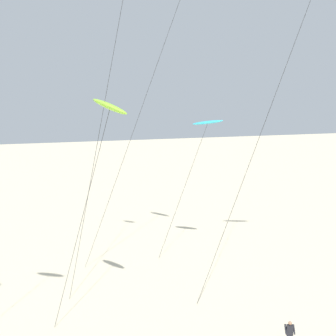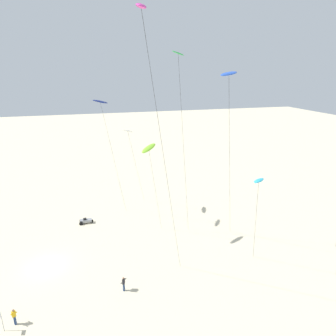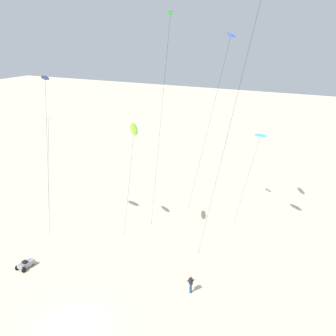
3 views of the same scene
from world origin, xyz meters
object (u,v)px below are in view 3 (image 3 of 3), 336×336
kite_lime (134,130)px  kite_flyer_nearest (191,284)px  kite_cyan (260,136)px  kite_blue (230,39)px  kite_green (169,24)px  kite_navy (45,80)px  beach_buggy (26,264)px  kite_white (48,120)px

kite_lime → kite_flyer_nearest: (8.45, -4.75, -11.99)m
kite_cyan → kite_lime: (-9.99, -9.03, 1.48)m
kite_cyan → kite_blue: bearing=-139.1°
kite_green → kite_navy: kite_green is taller
kite_green → kite_blue: bearing=37.2°
kite_lime → kite_blue: bearing=42.6°
kite_lime → beach_buggy: (-7.53, -8.33, -12.45)m
kite_green → kite_cyan: 14.94m
kite_navy → kite_white: size_ratio=1.34×
kite_flyer_nearest → kite_blue: bearing=96.8°
kite_blue → kite_green: size_ratio=0.92×
kite_blue → beach_buggy: bearing=-134.6°
kite_blue → kite_flyer_nearest: (1.35, -11.28, -20.43)m
kite_white → beach_buggy: (2.26, -7.25, -12.72)m
kite_flyer_nearest → beach_buggy: (-15.98, -3.58, -0.46)m
kite_blue → kite_navy: bearing=-139.1°
kite_lime → beach_buggy: bearing=-132.1°
kite_green → kite_lime: kite_green is taller
kite_cyan → kite_green: bearing=-141.3°
kite_flyer_nearest → kite_navy: bearing=-179.1°
kite_blue → kite_green: bearing=-142.8°
kite_lime → kite_white: (-9.79, -1.08, 0.27)m
kite_cyan → kite_white: size_ratio=0.85×
kite_white → kite_flyer_nearest: (18.24, -3.67, -12.25)m
kite_lime → kite_navy: bearing=-141.1°
kite_blue → kite_flyer_nearest: kite_blue is taller
kite_blue → kite_cyan: bearing=40.9°
kite_green → kite_cyan: kite_green is taller
kite_green → kite_lime: bearing=-128.9°
kite_white → kite_flyer_nearest: size_ratio=8.27×
kite_lime → kite_green: bearing=51.1°
kite_green → beach_buggy: kite_green is taller
kite_cyan → kite_white: kite_white is taller
kite_navy → kite_lime: size_ratio=1.36×
kite_navy → kite_flyer_nearest: kite_navy is taller
kite_blue → kite_lime: kite_blue is taller
kite_flyer_nearest → kite_lime: bearing=150.6°
kite_green → kite_flyer_nearest: 23.91m
kite_white → beach_buggy: kite_white is taller
kite_green → kite_flyer_nearest: bearing=-51.7°
kite_green → kite_navy: (-8.55, -7.92, -4.86)m
kite_navy → kite_flyer_nearest: (14.63, 0.23, -16.94)m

